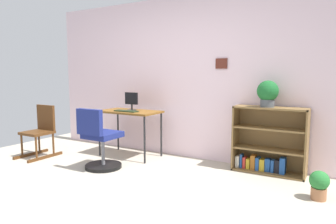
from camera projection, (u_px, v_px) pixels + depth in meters
The scene contains 10 objects.
ground_plane at pixel (89, 201), 3.25m from camera, with size 6.24×6.24×0.00m, color #ACA391.
wall_back at pixel (183, 78), 4.93m from camera, with size 5.20×0.12×2.56m.
desk at pixel (130, 115), 4.96m from camera, with size 0.99×0.56×0.75m.
monitor at pixel (132, 101), 4.98m from camera, with size 0.25×0.15×0.29m.
keyboard at pixel (126, 111), 4.83m from camera, with size 0.40×0.14×0.02m, color #1F2E1B.
office_chair at pixel (100, 143), 4.29m from camera, with size 0.52×0.55×0.87m.
rocking_chair at pixel (41, 130), 4.98m from camera, with size 0.42×0.64×0.83m.
bookshelf_low at pixel (269, 143), 4.16m from camera, with size 0.96×0.30×0.90m.
potted_plant_on_shelf at pixel (268, 93), 4.04m from camera, with size 0.28×0.28×0.35m.
potted_plant_floor at pixel (319, 184), 3.26m from camera, with size 0.21×0.21×0.32m.
Camera 1 is at (2.30, -2.25, 1.33)m, focal length 32.64 mm.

